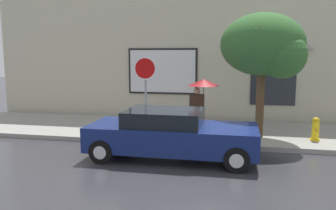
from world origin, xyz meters
The scene contains 8 objects.
ground_plane centered at (0.00, 0.00, 0.00)m, with size 60.00×60.00×0.00m, color #333338.
sidewalk centered at (0.00, 3.00, 0.07)m, with size 20.00×4.00×0.15m, color gray.
building_facade centered at (-0.01, 5.50, 3.48)m, with size 20.00×0.67×7.00m.
parked_car centered at (-0.78, -0.15, 0.68)m, with size 4.62×1.95×1.36m.
fire_hydrant centered at (3.46, 2.12, 0.52)m, with size 0.30×0.44×0.75m.
pedestrian_with_umbrella centered at (-0.18, 2.04, 1.69)m, with size 1.04×1.04×1.92m.
street_tree centered at (1.85, 2.19, 3.10)m, with size 2.68×2.28×4.05m.
stop_sign centered at (-1.98, 1.57, 2.02)m, with size 0.76×0.10×2.65m.
Camera 1 is at (1.00, -9.24, 2.86)m, focal length 36.54 mm.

